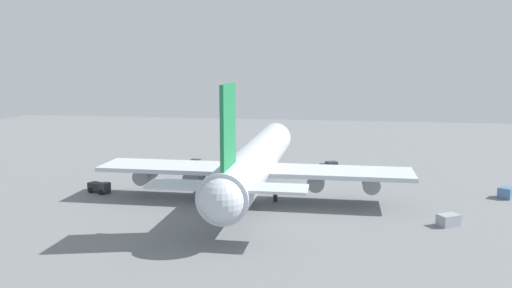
% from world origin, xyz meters
% --- Properties ---
extents(ground_plane, '(237.63, 237.63, 0.00)m').
position_xyz_m(ground_plane, '(0.00, 0.00, 0.00)').
color(ground_plane, slate).
extents(cargo_airplane, '(59.41, 52.48, 20.64)m').
position_xyz_m(cargo_airplane, '(-0.03, 0.00, 6.26)').
color(cargo_airplane, silver).
rests_on(cargo_airplane, ground_plane).
extents(catering_truck, '(4.86, 4.07, 2.58)m').
position_xyz_m(catering_truck, '(21.87, -12.07, 1.27)').
color(catering_truck, '#333338').
rests_on(catering_truck, ground_plane).
extents(fuel_truck, '(3.27, 4.50, 1.97)m').
position_xyz_m(fuel_truck, '(-1.92, 28.15, 1.08)').
color(fuel_truck, '#333338').
rests_on(fuel_truck, ground_plane).
extents(cargo_loader, '(4.01, 3.03, 2.14)m').
position_xyz_m(cargo_loader, '(20.20, 17.00, 1.04)').
color(cargo_loader, '#333338').
rests_on(cargo_loader, ground_plane).
extents(cargo_container_fore, '(3.27, 3.57, 1.68)m').
position_xyz_m(cargo_container_fore, '(-11.81, -30.01, 0.84)').
color(cargo_container_fore, '#999EA8').
rests_on(cargo_container_fore, ground_plane).
extents(cargo_container_aft, '(3.18, 3.08, 1.91)m').
position_xyz_m(cargo_container_aft, '(5.84, -42.64, 0.95)').
color(cargo_container_aft, '#4C729E').
rests_on(cargo_container_aft, ground_plane).
extents(safety_cone_nose, '(0.49, 0.49, 0.69)m').
position_xyz_m(safety_cone_nose, '(26.73, -0.55, 0.35)').
color(safety_cone_nose, orange).
rests_on(safety_cone_nose, ground_plane).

